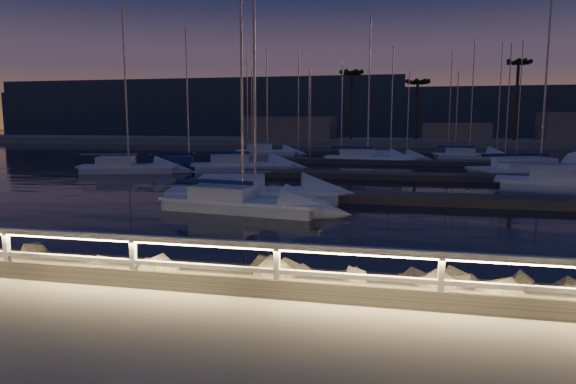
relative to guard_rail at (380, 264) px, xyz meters
name	(u,v)px	position (x,y,z in m)	size (l,w,h in m)	color
ground	(383,305)	(0.07, 0.00, -0.77)	(400.00, 400.00, 0.00)	gray
harbor_water	(399,176)	(0.07, 31.22, -1.74)	(400.00, 440.00, 0.60)	black
guard_rail	(380,264)	(0.00, 0.00, 0.00)	(44.11, 0.12, 1.06)	silver
riprap	(284,284)	(-2.09, 1.27, -0.94)	(31.86, 3.10, 1.40)	slate
floating_docks	(400,168)	(0.07, 32.50, -1.17)	(22.00, 36.00, 0.40)	#585049
far_shore	(402,140)	(-0.06, 74.05, -0.48)	(160.00, 14.00, 5.20)	gray
palm_left	(352,76)	(-7.93, 72.00, 9.36)	(3.00, 3.00, 11.20)	#4C3C23
palm_center	(418,84)	(2.07, 73.00, 8.01)	(3.00, 3.00, 9.70)	#4C3C23
palm_right	(518,66)	(16.07, 72.00, 10.26)	(3.00, 3.00, 12.20)	#4C3C23
distant_hills	(323,115)	(-22.06, 133.69, 3.96)	(230.00, 37.50, 18.00)	#323E4D
sailboat_a	(126,167)	(-20.12, 25.84, -0.93)	(7.56, 4.18, 12.49)	white
sailboat_b	(251,192)	(-6.88, 14.55, -0.91)	(8.71, 4.41, 14.30)	white
sailboat_c	(239,202)	(-6.65, 12.03, -0.97)	(7.67, 3.25, 12.63)	white
sailboat_e	(187,165)	(-16.61, 29.04, -0.96)	(6.71, 4.03, 11.14)	navy
sailboat_f	(240,165)	(-12.23, 29.25, -0.92)	(8.27, 5.12, 13.70)	white
sailboat_h	(536,169)	(9.60, 30.27, -0.90)	(10.40, 6.45, 17.09)	white
sailboat_i	(266,151)	(-15.02, 47.24, -0.94)	(7.17, 2.47, 12.10)	white
sailboat_j	(365,158)	(-3.16, 39.03, -0.93)	(8.15, 3.37, 13.49)	white
sailboat_k	(467,155)	(6.77, 46.79, -0.97)	(7.49, 3.21, 12.32)	white
sailboat_n	(389,157)	(-1.09, 41.41, -0.98)	(6.71, 3.73, 11.04)	white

